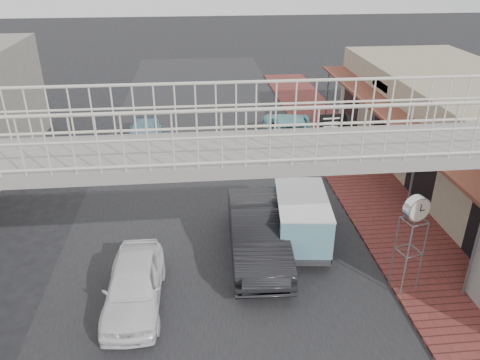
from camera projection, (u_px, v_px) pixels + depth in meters
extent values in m
plane|color=black|center=(215.00, 249.00, 15.39)|extent=(120.00, 120.00, 0.00)
cube|color=black|center=(215.00, 249.00, 15.38)|extent=(10.00, 60.00, 0.01)
cube|color=brown|center=(374.00, 196.00, 18.62)|extent=(3.00, 40.00, 0.10)
cube|color=gray|center=(478.00, 137.00, 19.05)|extent=(6.00, 18.00, 4.00)
cube|color=brown|center=(404.00, 118.00, 18.35)|extent=(1.80, 18.00, 0.12)
cube|color=silver|center=(381.00, 85.00, 21.33)|extent=(0.08, 2.60, 0.90)
cube|color=#B21914|center=(453.00, 136.00, 15.53)|extent=(0.08, 2.20, 0.80)
cube|color=gray|center=(219.00, 154.00, 9.55)|extent=(14.00, 2.00, 0.24)
cube|color=beige|center=(216.00, 108.00, 10.10)|extent=(14.00, 0.08, 1.10)
cube|color=beige|center=(222.00, 140.00, 8.40)|extent=(14.00, 0.08, 1.10)
imported|color=white|center=(134.00, 285.00, 12.76)|extent=(1.57, 3.79, 1.28)
imported|color=black|center=(258.00, 232.00, 14.80)|extent=(1.91, 5.03, 1.64)
imported|color=#72BDC7|center=(289.00, 130.00, 23.39)|extent=(3.05, 5.61, 1.49)
imported|color=#6599B0|center=(144.00, 136.00, 23.12)|extent=(1.68, 4.09, 1.19)
cylinder|color=black|center=(275.00, 213.00, 16.86)|extent=(0.29, 0.68, 0.65)
cylinder|color=black|center=(316.00, 213.00, 16.85)|extent=(0.29, 0.68, 0.65)
cylinder|color=black|center=(280.00, 254.00, 14.60)|extent=(0.29, 0.68, 0.65)
cylinder|color=black|center=(327.00, 254.00, 14.58)|extent=(0.29, 0.68, 0.65)
cube|color=#69A5B6|center=(302.00, 216.00, 15.13)|extent=(1.91, 3.15, 1.26)
cube|color=#69A5B6|center=(296.00, 197.00, 16.77)|extent=(1.60, 1.00, 0.84)
cube|color=black|center=(302.00, 207.00, 14.97)|extent=(1.88, 2.59, 0.47)
cube|color=silver|center=(303.00, 199.00, 14.84)|extent=(1.92, 3.15, 0.06)
imported|color=black|center=(312.00, 134.00, 23.34)|extent=(1.88, 0.94, 0.94)
imported|color=black|center=(342.00, 126.00, 24.20)|extent=(1.87, 0.77, 1.09)
cylinder|color=#59595B|center=(394.00, 251.00, 13.22)|extent=(0.04, 0.04, 2.22)
cylinder|color=#59595B|center=(409.00, 247.00, 13.38)|extent=(0.04, 0.04, 2.22)
cylinder|color=#59595B|center=(406.00, 261.00, 12.77)|extent=(0.04, 0.04, 2.22)
cylinder|color=#59595B|center=(422.00, 257.00, 12.94)|extent=(0.04, 0.04, 2.22)
cylinder|color=silver|center=(417.00, 208.00, 12.42)|extent=(0.76, 0.43, 0.72)
cylinder|color=beige|center=(420.00, 211.00, 12.31)|extent=(0.62, 0.18, 0.63)
cylinder|color=beige|center=(413.00, 206.00, 12.53)|extent=(0.62, 0.18, 0.63)
cylinder|color=#59595B|center=(330.00, 144.00, 19.90)|extent=(0.09, 0.09, 2.62)
cube|color=black|center=(332.00, 123.00, 19.46)|extent=(1.08, 0.09, 0.81)
cone|color=black|center=(350.00, 123.00, 19.55)|extent=(0.58, 1.01, 0.99)
cube|color=white|center=(331.00, 125.00, 19.44)|extent=(0.72, 0.03, 0.54)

